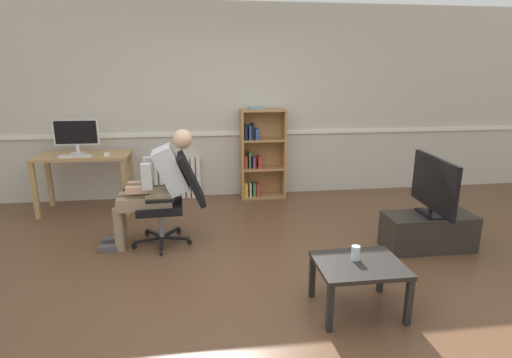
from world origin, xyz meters
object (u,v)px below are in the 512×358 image
(computer_desk, at_px, (84,164))
(imac_monitor, at_px, (76,134))
(keyboard, at_px, (76,156))
(computer_mouse, at_px, (107,154))
(drinking_glass, at_px, (356,253))
(person_seated, at_px, (156,185))
(bookshelf, at_px, (260,155))
(office_chair, at_px, (174,196))
(tv_screen, at_px, (434,185))
(coffee_table, at_px, (359,270))
(tv_stand, at_px, (428,231))
(radiator, at_px, (175,178))

(computer_desk, xyz_separation_m, imac_monitor, (-0.07, 0.08, 0.38))
(keyboard, bearing_deg, computer_mouse, 3.09)
(drinking_glass, bearing_deg, computer_mouse, 132.78)
(person_seated, xyz_separation_m, drinking_glass, (1.62, -1.42, -0.20))
(person_seated, bearing_deg, computer_mouse, -150.14)
(computer_desk, xyz_separation_m, bookshelf, (2.35, 0.29, -0.01))
(computer_mouse, distance_m, drinking_glass, 3.44)
(bookshelf, bearing_deg, computer_mouse, -168.39)
(office_chair, distance_m, drinking_glass, 2.02)
(tv_screen, distance_m, drinking_glass, 1.50)
(computer_mouse, xyz_separation_m, tv_screen, (3.49, -1.60, -0.09))
(keyboard, relative_size, person_seated, 0.31)
(keyboard, height_order, tv_screen, tv_screen)
(bookshelf, height_order, coffee_table, bookshelf)
(tv_stand, bearing_deg, radiator, 141.97)
(radiator, bearing_deg, tv_screen, -38.01)
(computer_mouse, bearing_deg, imac_monitor, 153.72)
(computer_mouse, bearing_deg, tv_screen, -24.61)
(person_seated, distance_m, drinking_glass, 2.16)
(computer_desk, relative_size, keyboard, 3.05)
(computer_desk, height_order, keyboard, keyboard)
(keyboard, height_order, bookshelf, bookshelf)
(imac_monitor, xyz_separation_m, tv_screen, (3.89, -1.79, -0.33))
(imac_monitor, height_order, tv_screen, imac_monitor)
(computer_mouse, relative_size, tv_screen, 0.12)
(computer_mouse, bearing_deg, tv_stand, -24.62)
(keyboard, relative_size, coffee_table, 0.59)
(imac_monitor, bearing_deg, office_chair, -44.87)
(computer_mouse, xyz_separation_m, drinking_glass, (2.33, -2.51, -0.32))
(bookshelf, xyz_separation_m, person_seated, (-1.31, -1.51, 0.03))
(tv_stand, bearing_deg, person_seated, 169.78)
(tv_stand, bearing_deg, computer_mouse, 155.38)
(computer_desk, xyz_separation_m, radiator, (1.12, 0.39, -0.34))
(office_chair, relative_size, drinking_glass, 8.73)
(computer_desk, xyz_separation_m, person_seated, (1.04, -1.22, 0.02))
(office_chair, height_order, tv_screen, office_chair)
(tv_stand, xyz_separation_m, drinking_glass, (-1.16, -0.92, 0.27))
(tv_screen, bearing_deg, person_seated, 84.55)
(bookshelf, height_order, office_chair, bookshelf)
(person_seated, height_order, tv_screen, person_seated)
(tv_stand, bearing_deg, drinking_glass, -141.70)
(tv_screen, bearing_deg, keyboard, 72.53)
(computer_mouse, xyz_separation_m, office_chair, (0.89, -1.09, -0.25))
(radiator, relative_size, coffee_table, 1.13)
(radiator, height_order, coffee_table, radiator)
(person_seated, distance_m, coffee_table, 2.22)
(office_chair, xyz_separation_m, tv_stand, (2.59, -0.51, -0.34))
(person_seated, relative_size, tv_screen, 1.41)
(radiator, bearing_deg, bookshelf, -4.44)
(coffee_table, bearing_deg, keyboard, 136.78)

